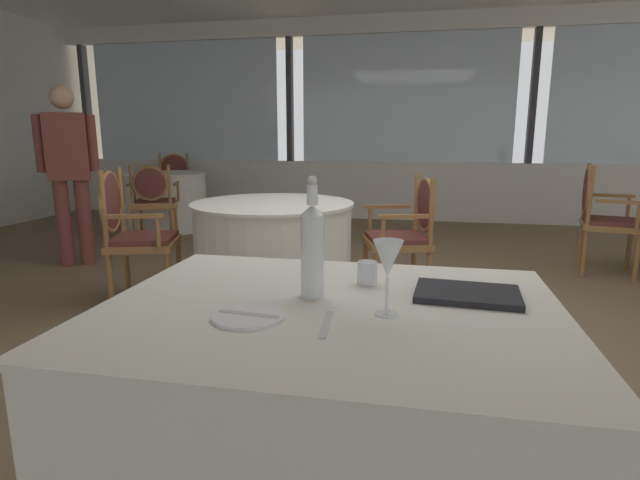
% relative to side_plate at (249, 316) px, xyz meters
% --- Properties ---
extents(ground_plane, '(15.18, 15.18, 0.00)m').
position_rel_side_plate_xyz_m(ground_plane, '(0.18, 1.86, -0.75)').
color(ground_plane, '#756047').
extents(window_wall_far, '(10.85, 0.14, 2.89)m').
position_rel_side_plate_xyz_m(window_wall_far, '(0.18, 6.25, 0.39)').
color(window_wall_far, silver).
rests_on(window_wall_far, ground_plane).
extents(foreground_table, '(1.33, 1.03, 0.75)m').
position_rel_side_plate_xyz_m(foreground_table, '(0.20, 0.14, -0.38)').
color(foreground_table, silver).
rests_on(foreground_table, ground_plane).
extents(side_plate, '(0.20, 0.20, 0.01)m').
position_rel_side_plate_xyz_m(side_plate, '(0.00, 0.00, 0.00)').
color(side_plate, white).
rests_on(side_plate, foreground_table).
extents(butter_knife, '(0.17, 0.03, 0.00)m').
position_rel_side_plate_xyz_m(butter_knife, '(0.00, 0.00, 0.01)').
color(butter_knife, silver).
rests_on(butter_knife, foreground_table).
extents(dinner_fork, '(0.03, 0.19, 0.00)m').
position_rel_side_plate_xyz_m(dinner_fork, '(0.22, -0.01, -0.00)').
color(dinner_fork, silver).
rests_on(dinner_fork, foreground_table).
extents(water_bottle, '(0.07, 0.07, 0.37)m').
position_rel_side_plate_xyz_m(water_bottle, '(0.13, 0.22, 0.15)').
color(water_bottle, white).
rests_on(water_bottle, foreground_table).
extents(wine_glass, '(0.08, 0.08, 0.21)m').
position_rel_side_plate_xyz_m(wine_glass, '(0.36, 0.10, 0.15)').
color(wine_glass, white).
rests_on(wine_glass, foreground_table).
extents(water_tumbler, '(0.07, 0.07, 0.08)m').
position_rel_side_plate_xyz_m(water_tumbler, '(0.28, 0.38, 0.03)').
color(water_tumbler, white).
rests_on(water_tumbler, foreground_table).
extents(menu_book, '(0.32, 0.24, 0.02)m').
position_rel_side_plate_xyz_m(menu_book, '(0.60, 0.30, 0.01)').
color(menu_book, black).
rests_on(menu_book, foreground_table).
extents(dining_chair_0_0, '(0.55, 0.60, 0.98)m').
position_rel_side_plate_xyz_m(dining_chair_0_0, '(2.02, 3.61, -0.18)').
color(dining_chair_0_0, olive).
rests_on(dining_chair_0_0, ground_plane).
extents(background_table_1, '(1.20, 1.20, 0.75)m').
position_rel_side_plate_xyz_m(background_table_1, '(-0.63, 2.29, -0.38)').
color(background_table_1, silver).
rests_on(background_table_1, ground_plane).
extents(dining_chair_1_0, '(0.57, 0.62, 0.93)m').
position_rel_side_plate_xyz_m(dining_chair_1_0, '(0.36, 2.59, -0.21)').
color(dining_chair_1_0, olive).
rests_on(dining_chair_1_0, ground_plane).
extents(dining_chair_1_1, '(0.57, 0.62, 1.00)m').
position_rel_side_plate_xyz_m(dining_chair_1_1, '(-1.62, 2.00, -0.17)').
color(dining_chair_1_1, olive).
rests_on(dining_chair_1_1, ground_plane).
extents(background_table_2, '(1.09, 1.09, 0.75)m').
position_rel_side_plate_xyz_m(background_table_2, '(-2.88, 4.83, -0.38)').
color(background_table_2, silver).
rests_on(background_table_2, ground_plane).
extents(dining_chair_2_0, '(0.63, 0.59, 0.91)m').
position_rel_side_plate_xyz_m(dining_chair_2_0, '(-2.54, 3.93, -0.21)').
color(dining_chair_2_0, olive).
rests_on(dining_chair_2_0, ground_plane).
extents(dining_chair_2_1, '(0.63, 0.59, 0.97)m').
position_rel_side_plate_xyz_m(dining_chair_2_1, '(-3.22, 5.74, -0.19)').
color(dining_chair_2_1, olive).
rests_on(dining_chair_2_1, ground_plane).
extents(diner_person_0, '(0.45, 0.37, 1.68)m').
position_rel_side_plate_xyz_m(diner_person_0, '(-2.80, 2.93, 0.20)').
color(diner_person_0, brown).
rests_on(diner_person_0, ground_plane).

